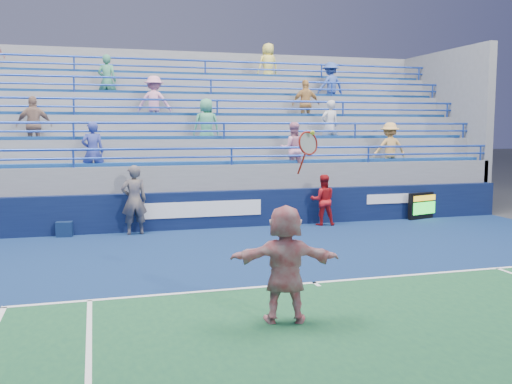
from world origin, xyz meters
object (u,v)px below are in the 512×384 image
object	(u,v)px
judge_chair	(65,228)
tennis_player	(285,263)
serve_speed_board	(423,206)
ball_girl	(323,200)
line_judge	(134,200)

from	to	relation	value
judge_chair	tennis_player	distance (m)	8.95
serve_speed_board	ball_girl	world-z (taller)	ball_girl
tennis_player	judge_chair	bearing A→B (deg)	113.43
serve_speed_board	ball_girl	xyz separation A→B (m)	(-3.62, -0.24, 0.34)
serve_speed_board	line_judge	size ratio (longest dim) A/B	0.64
ball_girl	line_judge	bearing A→B (deg)	12.54
serve_speed_board	line_judge	world-z (taller)	line_judge
tennis_player	line_judge	bearing A→B (deg)	102.11
serve_speed_board	tennis_player	xyz separation A→B (m)	(-7.53, -8.17, 0.47)
serve_speed_board	tennis_player	size ratio (longest dim) A/B	0.43
serve_speed_board	ball_girl	distance (m)	3.64
judge_chair	ball_girl	xyz separation A→B (m)	(7.46, -0.26, 0.54)
tennis_player	line_judge	world-z (taller)	tennis_player
tennis_player	line_judge	size ratio (longest dim) A/B	1.50
line_judge	tennis_player	bearing A→B (deg)	95.68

